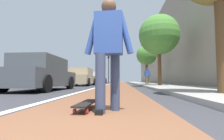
% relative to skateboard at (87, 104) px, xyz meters
% --- Properties ---
extents(ground_plane, '(80.00, 80.00, 0.00)m').
position_rel_skateboard_xyz_m(ground_plane, '(8.65, -0.15, -0.09)').
color(ground_plane, '#38383D').
extents(bike_lane_paint, '(56.00, 2.18, 0.00)m').
position_rel_skateboard_xyz_m(bike_lane_paint, '(22.65, -0.15, -0.09)').
color(bike_lane_paint, brown).
rests_on(bike_lane_paint, ground).
extents(lane_stripe_white, '(52.00, 0.16, 0.01)m').
position_rel_skateboard_xyz_m(lane_stripe_white, '(18.65, 1.09, -0.09)').
color(lane_stripe_white, silver).
rests_on(lane_stripe_white, ground).
extents(sidewalk_curb, '(52.00, 3.20, 0.12)m').
position_rel_skateboard_xyz_m(sidewalk_curb, '(16.65, -3.57, -0.03)').
color(sidewalk_curb, '#9E9B93').
rests_on(sidewalk_curb, ground).
extents(building_facade, '(40.00, 1.20, 9.55)m').
position_rel_skateboard_xyz_m(building_facade, '(20.65, -6.11, 4.68)').
color(building_facade, gray).
rests_on(building_facade, ground).
extents(skateboard, '(0.85, 0.23, 0.11)m').
position_rel_skateboard_xyz_m(skateboard, '(0.00, 0.00, 0.00)').
color(skateboard, red).
rests_on(skateboard, ground).
extents(skater_person, '(0.46, 0.72, 1.64)m').
position_rel_skateboard_xyz_m(skater_person, '(-0.15, -0.35, 0.84)').
color(skater_person, '#384260').
rests_on(skater_person, ground).
extents(parked_car_near, '(4.26, 1.94, 1.49)m').
position_rel_skateboard_xyz_m(parked_car_near, '(4.58, 3.07, 0.63)').
color(parked_car_near, '#4C5156').
rests_on(parked_car_near, ground).
extents(parked_car_mid, '(4.34, 1.91, 1.49)m').
position_rel_skateboard_xyz_m(parked_car_mid, '(11.28, 2.97, 0.62)').
color(parked_car_mid, tan).
rests_on(parked_car_mid, ground).
extents(parked_car_far, '(4.39, 2.00, 1.48)m').
position_rel_skateboard_xyz_m(parked_car_far, '(17.18, 3.11, 0.62)').
color(parked_car_far, '#B7B7BC').
rests_on(parked_car_far, ground).
extents(parked_car_end, '(4.15, 2.01, 1.48)m').
position_rel_skateboard_xyz_m(parked_car_end, '(23.51, 3.13, 0.62)').
color(parked_car_end, '#4C5156').
rests_on(parked_car_end, ground).
extents(traffic_light, '(0.33, 0.28, 4.54)m').
position_rel_skateboard_xyz_m(traffic_light, '(21.29, 1.49, 3.03)').
color(traffic_light, '#2D2D2D').
rests_on(traffic_light, ground).
extents(street_tree_mid, '(2.86, 2.86, 5.14)m').
position_rel_skateboard_xyz_m(street_tree_mid, '(9.12, -3.17, 3.60)').
color(street_tree_mid, brown).
rests_on(street_tree_mid, ground).
extents(street_tree_far, '(2.17, 2.17, 4.30)m').
position_rel_skateboard_xyz_m(street_tree_far, '(15.12, -3.17, 3.08)').
color(street_tree_far, brown).
rests_on(street_tree_far, ground).
extents(pedestrian_distant, '(0.48, 0.74, 1.70)m').
position_rel_skateboard_xyz_m(pedestrian_distant, '(13.39, -2.97, 0.88)').
color(pedestrian_distant, brown).
rests_on(pedestrian_distant, ground).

